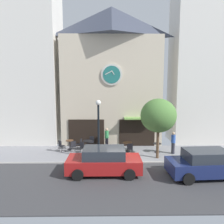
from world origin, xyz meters
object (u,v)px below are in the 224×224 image
object	(u,v)px
parked_car_red	(104,161)
cafe_chair_mid_row	(73,146)
cafe_chair_facing_street	(106,151)
cafe_chair_curbside	(61,145)
pedestrian_green	(107,138)
cafe_chair_right_end	(97,145)
cafe_chair_facing_wall	(80,143)
cafe_table_center_right	(116,149)
street_lamp	(99,130)
pedestrian_blue	(173,143)
cafe_chair_under_awning	(83,146)
cafe_table_leftmost	(157,146)
cafe_chair_left_end	(91,141)
cafe_table_near_curb	(70,143)
cafe_chair_near_tree	(130,148)
street_tree	(158,116)
cafe_table_rightmost	(88,143)
cafe_table_center_left	(127,145)
parked_car_navy	(206,164)

from	to	relation	value
parked_car_red	cafe_chair_mid_row	bearing A→B (deg)	121.77
cafe_chair_facing_street	cafe_chair_curbside	world-z (taller)	same
pedestrian_green	parked_car_red	size ratio (longest dim) A/B	0.39
cafe_chair_right_end	cafe_chair_facing_wall	xyz separation A→B (m)	(-1.41, 0.41, 0.00)
cafe_table_center_right	cafe_chair_facing_wall	bearing A→B (deg)	151.26
street_lamp	cafe_chair_mid_row	size ratio (longest dim) A/B	4.65
cafe_chair_right_end	pedestrian_blue	world-z (taller)	pedestrian_blue
cafe_chair_right_end	cafe_chair_under_awning	xyz separation A→B (m)	(-1.07, -0.48, 0.00)
cafe_table_leftmost	cafe_table_center_right	bearing A→B (deg)	-166.35
cafe_table_leftmost	cafe_chair_left_end	world-z (taller)	cafe_chair_left_end
cafe_table_near_curb	pedestrian_green	xyz separation A→B (m)	(3.00, 0.35, 0.36)
cafe_table_near_curb	cafe_chair_right_end	size ratio (longest dim) A/B	0.84
street_lamp	cafe_chair_near_tree	distance (m)	2.95
street_tree	cafe_chair_under_awning	size ratio (longest dim) A/B	4.74
cafe_chair_right_end	cafe_chair_curbside	bearing A→B (deg)	-177.45
cafe_table_rightmost	cafe_chair_curbside	bearing A→B (deg)	-167.81
cafe_table_rightmost	cafe_table_center_right	size ratio (longest dim) A/B	1.08
cafe_chair_near_tree	cafe_chair_facing_wall	distance (m)	4.15
cafe_chair_facing_wall	pedestrian_blue	bearing A→B (deg)	-8.54
cafe_table_rightmost	cafe_chair_right_end	xyz separation A→B (m)	(0.76, -0.32, -0.03)
cafe_chair_curbside	cafe_chair_right_end	size ratio (longest dim) A/B	1.00
cafe_chair_facing_wall	pedestrian_blue	xyz separation A→B (m)	(7.23, -1.08, 0.33)
pedestrian_blue	pedestrian_green	xyz separation A→B (m)	(-5.07, 1.52, 0.00)
cafe_chair_under_awning	parked_car_red	distance (m)	4.18
cafe_chair_facing_wall	pedestrian_green	world-z (taller)	pedestrian_green
pedestrian_blue	cafe_chair_mid_row	bearing A→B (deg)	176.79
cafe_table_near_curb	cafe_chair_facing_street	world-z (taller)	cafe_chair_facing_street
cafe_chair_under_awning	cafe_table_leftmost	bearing A→B (deg)	1.21
pedestrian_blue	cafe_table_near_curb	bearing A→B (deg)	171.74
cafe_table_center_left	cafe_chair_under_awning	distance (m)	3.48
cafe_table_center_left	cafe_chair_near_tree	size ratio (longest dim) A/B	0.82
cafe_chair_facing_wall	parked_car_navy	distance (m)	9.43
cafe_chair_curbside	cafe_chair_facing_wall	xyz separation A→B (m)	(1.39, 0.54, 0.00)
cafe_table_center_right	cafe_chair_near_tree	size ratio (longest dim) A/B	0.80
cafe_table_rightmost	pedestrian_blue	bearing A→B (deg)	-8.56
cafe_table_near_curb	cafe_table_leftmost	xyz separation A→B (m)	(6.92, -0.86, -0.03)
street_tree	pedestrian_green	distance (m)	4.93
cafe_chair_left_end	parked_car_red	world-z (taller)	parked_car_red
cafe_chair_under_awning	pedestrian_blue	xyz separation A→B (m)	(6.89, -0.19, 0.33)
street_tree	cafe_chair_mid_row	bearing A→B (deg)	167.47
cafe_table_center_right	cafe_chair_left_end	size ratio (longest dim) A/B	0.80
cafe_table_leftmost	cafe_chair_mid_row	xyz separation A→B (m)	(-6.52, 0.12, 0.05)
cafe_table_center_right	parked_car_navy	xyz separation A→B (m)	(5.02, -3.63, 0.26)
cafe_chair_near_tree	cafe_chair_curbside	bearing A→B (deg)	171.16
cafe_chair_facing_wall	parked_car_navy	bearing A→B (deg)	-33.40
cafe_table_center_right	cafe_table_center_left	size ratio (longest dim) A/B	0.98
cafe_table_leftmost	cafe_chair_near_tree	size ratio (longest dim) A/B	0.79
pedestrian_blue	parked_car_red	world-z (taller)	pedestrian_blue
cafe_chair_right_end	pedestrian_green	size ratio (longest dim) A/B	0.54
cafe_table_center_right	cafe_table_leftmost	size ratio (longest dim) A/B	1.00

